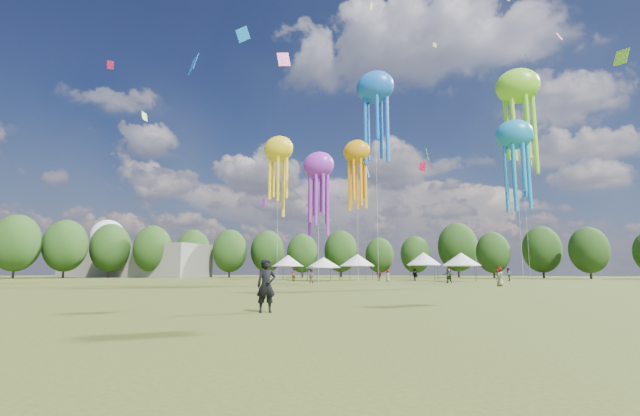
% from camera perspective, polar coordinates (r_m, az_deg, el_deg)
% --- Properties ---
extents(ground, '(300.00, 300.00, 0.00)m').
position_cam_1_polar(ground, '(21.05, -23.75, -11.25)').
color(ground, '#384416').
rests_on(ground, ground).
extents(observer_main, '(0.77, 0.76, 1.80)m').
position_cam_1_polar(observer_main, '(15.39, -6.94, -9.90)').
color(observer_main, black).
rests_on(observer_main, ground).
extents(spectator_near, '(0.86, 0.71, 1.62)m').
position_cam_1_polar(spectator_near, '(55.59, -1.15, -8.79)').
color(spectator_near, gray).
rests_on(spectator_near, ground).
extents(spectators_far, '(29.18, 26.70, 1.91)m').
position_cam_1_polar(spectators_far, '(62.83, 14.15, -8.39)').
color(spectators_far, gray).
rests_on(spectators_far, ground).
extents(festival_tents, '(36.03, 11.62, 4.42)m').
position_cam_1_polar(festival_tents, '(72.08, 5.81, -6.72)').
color(festival_tents, '#47474C').
rests_on(festival_tents, ground).
extents(show_kites, '(40.28, 27.27, 30.13)m').
position_cam_1_polar(show_kites, '(61.84, 11.62, 9.78)').
color(show_kites, orange).
rests_on(show_kites, ground).
extents(small_kites, '(64.20, 63.02, 45.88)m').
position_cam_1_polar(small_kites, '(63.45, 7.38, 17.59)').
color(small_kites, orange).
rests_on(small_kites, ground).
extents(treeline, '(201.57, 95.24, 13.43)m').
position_cam_1_polar(treeline, '(79.65, 8.58, -4.40)').
color(treeline, '#38281C').
rests_on(treeline, ground).
extents(hangar, '(40.00, 12.00, 8.00)m').
position_cam_1_polar(hangar, '(122.86, -22.93, -6.35)').
color(hangar, gray).
rests_on(hangar, ground).
extents(radome, '(9.00, 9.00, 16.00)m').
position_cam_1_polar(radome, '(138.85, -25.71, -3.85)').
color(radome, white).
rests_on(radome, ground).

